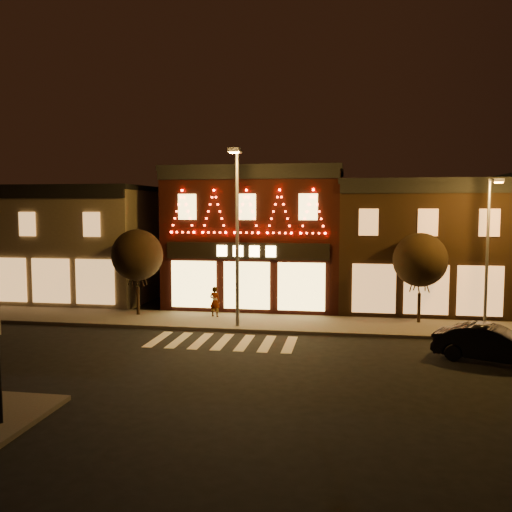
# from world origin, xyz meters

# --- Properties ---
(ground) EXTENTS (120.00, 120.00, 0.00)m
(ground) POSITION_xyz_m (0.00, 0.00, 0.00)
(ground) COLOR black
(ground) RESTS_ON ground
(sidewalk_far) EXTENTS (44.00, 4.00, 0.15)m
(sidewalk_far) POSITION_xyz_m (2.00, 8.00, 0.07)
(sidewalk_far) COLOR #47423D
(sidewalk_far) RESTS_ON ground
(building_left) EXTENTS (12.20, 8.28, 7.30)m
(building_left) POSITION_xyz_m (-13.00, 13.99, 3.66)
(building_left) COLOR #716650
(building_left) RESTS_ON ground
(building_pulp) EXTENTS (10.20, 8.34, 8.30)m
(building_pulp) POSITION_xyz_m (0.00, 13.98, 4.16)
(building_pulp) COLOR black
(building_pulp) RESTS_ON ground
(building_right_a) EXTENTS (9.20, 8.28, 7.50)m
(building_right_a) POSITION_xyz_m (9.50, 13.99, 3.76)
(building_right_a) COLOR #311F11
(building_right_a) RESTS_ON ground
(streetlamp_mid) EXTENTS (0.58, 1.97, 8.57)m
(streetlamp_mid) POSITION_xyz_m (0.16, 6.50, 5.18)
(streetlamp_mid) COLOR #59595E
(streetlamp_mid) RESTS_ON sidewalk_far
(streetlamp_right) EXTENTS (0.45, 1.63, 7.17)m
(streetlamp_right) POSITION_xyz_m (12.00, 7.85, 4.36)
(streetlamp_right) COLOR #59595E
(streetlamp_right) RESTS_ON sidewalk_far
(tree_left) EXTENTS (2.78, 2.78, 4.65)m
(tree_left) POSITION_xyz_m (-5.78, 8.65, 3.40)
(tree_left) COLOR black
(tree_left) RESTS_ON sidewalk_far
(tree_right) EXTENTS (2.72, 2.72, 4.55)m
(tree_right) POSITION_xyz_m (9.05, 9.07, 3.33)
(tree_right) COLOR black
(tree_right) RESTS_ON sidewalk_far
(dark_sedan) EXTENTS (4.57, 3.00, 1.42)m
(dark_sedan) POSITION_xyz_m (11.00, 2.62, 0.71)
(dark_sedan) COLOR black
(dark_sedan) RESTS_ON ground
(pedestrian) EXTENTS (0.67, 0.53, 1.61)m
(pedestrian) POSITION_xyz_m (-1.52, 8.81, 0.96)
(pedestrian) COLOR gray
(pedestrian) RESTS_ON sidewalk_far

